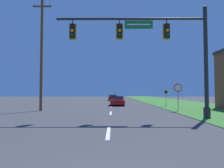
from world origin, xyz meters
TOP-DOWN VIEW (x-y plane):
  - grass_verge_right at (10.50, 30.00)m, footprint 10.00×110.00m
  - road_center_line at (0.00, 22.00)m, footprint 0.16×34.80m
  - signal_mast at (3.57, 10.56)m, footprint 10.25×0.47m
  - car_ahead at (0.75, 24.00)m, footprint 1.83×4.31m
  - far_car at (0.15, 40.14)m, footprint 1.82×4.29m
  - stop_sign at (6.19, 15.73)m, footprint 0.76×0.07m
  - route_sign_post at (6.57, 21.38)m, footprint 0.55×0.06m
  - utility_pole_near at (-6.63, 16.14)m, footprint 1.80×0.26m

SIDE VIEW (x-z plane):
  - road_center_line at x=0.00m, z-range 0.00..0.01m
  - grass_verge_right at x=10.50m, z-range 0.00..0.04m
  - far_car at x=0.15m, z-range 0.01..1.20m
  - car_ahead at x=0.75m, z-range 0.01..1.20m
  - route_sign_post at x=6.57m, z-range 0.51..2.54m
  - stop_sign at x=6.19m, z-range 0.61..3.12m
  - signal_mast at x=3.57m, z-range 0.97..8.50m
  - utility_pole_near at x=-6.63m, z-range 0.16..11.08m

